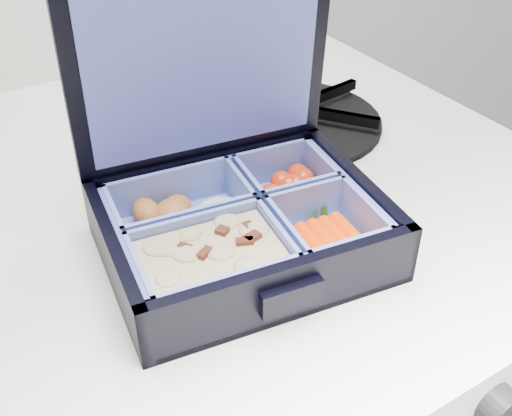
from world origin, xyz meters
TOP-DOWN VIEW (x-y plane):
  - bento_box at (-0.71, 1.53)m, footprint 0.23×0.19m
  - burner_grate at (-0.56, 1.68)m, footprint 0.21×0.21m
  - fork at (-0.66, 1.67)m, footprint 0.08×0.19m

SIDE VIEW (x-z plane):
  - fork at x=-0.66m, z-range 0.95..0.96m
  - burner_grate at x=-0.56m, z-range 0.95..0.98m
  - bento_box at x=-0.71m, z-range 0.95..1.00m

